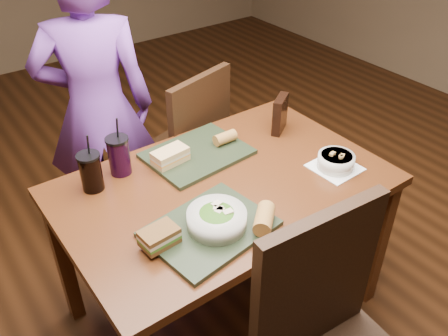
{
  "coord_description": "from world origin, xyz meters",
  "views": [
    {
      "loc": [
        -0.9,
        -1.23,
        1.88
      ],
      "look_at": [
        0.0,
        0.0,
        0.82
      ],
      "focal_mm": 38.0,
      "sensor_mm": 36.0,
      "label": 1
    }
  ],
  "objects": [
    {
      "name": "baguette_near",
      "position": [
        -0.05,
        -0.31,
        0.8
      ],
      "size": [
        0.14,
        0.13,
        0.06
      ],
      "primitive_type": "cylinder",
      "rotation": [
        0.0,
        1.57,
        0.73
      ],
      "color": "#AD7533",
      "rests_on": "tray_near"
    },
    {
      "name": "sandwich_near",
      "position": [
        -0.39,
        -0.17,
        0.8
      ],
      "size": [
        0.13,
        0.09,
        0.06
      ],
      "color": "#593819",
      "rests_on": "tray_near"
    },
    {
      "name": "chip_bag",
      "position": [
        0.45,
        0.18,
        0.84
      ],
      "size": [
        0.13,
        0.11,
        0.17
      ],
      "primitive_type": "cube",
      "rotation": [
        0.0,
        0.0,
        0.58
      ],
      "color": "black",
      "rests_on": "dining_table"
    },
    {
      "name": "ground",
      "position": [
        0.0,
        0.0,
        0.0
      ],
      "size": [
        6.0,
        6.0,
        0.0
      ],
      "primitive_type": "plane",
      "color": "#381C0B",
      "rests_on": "ground"
    },
    {
      "name": "dining_table",
      "position": [
        0.0,
        0.0,
        0.66
      ],
      "size": [
        1.3,
        0.85,
        0.75
      ],
      "color": "#4C240F",
      "rests_on": "ground"
    },
    {
      "name": "salad_bowl",
      "position": [
        -0.19,
        -0.21,
        0.8
      ],
      "size": [
        0.21,
        0.21,
        0.07
      ],
      "color": "silver",
      "rests_on": "tray_near"
    },
    {
      "name": "tray_near",
      "position": [
        -0.21,
        -0.2,
        0.76
      ],
      "size": [
        0.46,
        0.37,
        0.02
      ],
      "primitive_type": "cube",
      "rotation": [
        0.0,
        0.0,
        0.14
      ],
      "color": "black",
      "rests_on": "dining_table"
    },
    {
      "name": "chair_far",
      "position": [
        0.22,
        0.6,
        0.54
      ],
      "size": [
        0.52,
        0.53,
        0.97
      ],
      "color": "black",
      "rests_on": "ground"
    },
    {
      "name": "soup_bowl",
      "position": [
        0.43,
        -0.19,
        0.78
      ],
      "size": [
        0.19,
        0.19,
        0.07
      ],
      "color": "white",
      "rests_on": "dining_table"
    },
    {
      "name": "cup_cola",
      "position": [
        -0.44,
        0.27,
        0.83
      ],
      "size": [
        0.09,
        0.09,
        0.24
      ],
      "color": "black",
      "rests_on": "dining_table"
    },
    {
      "name": "diner",
      "position": [
        -0.18,
        0.81,
        0.78
      ],
      "size": [
        0.67,
        0.56,
        1.56
      ],
      "primitive_type": "imported",
      "rotation": [
        0.0,
        0.0,
        2.76
      ],
      "color": "#75399D",
      "rests_on": "ground"
    },
    {
      "name": "sandwich_far",
      "position": [
        -0.11,
        0.23,
        0.8
      ],
      "size": [
        0.16,
        0.1,
        0.06
      ],
      "color": "tan",
      "rests_on": "tray_far"
    },
    {
      "name": "tray_far",
      "position": [
        0.02,
        0.23,
        0.76
      ],
      "size": [
        0.44,
        0.35,
        0.02
      ],
      "primitive_type": "cube",
      "rotation": [
        0.0,
        0.0,
        0.08
      ],
      "color": "black",
      "rests_on": "dining_table"
    },
    {
      "name": "cup_berry",
      "position": [
        -0.3,
        0.31,
        0.83
      ],
      "size": [
        0.09,
        0.09,
        0.25
      ],
      "color": "black",
      "rests_on": "dining_table"
    },
    {
      "name": "baguette_far",
      "position": [
        0.16,
        0.22,
        0.79
      ],
      "size": [
        0.1,
        0.05,
        0.05
      ],
      "primitive_type": "cylinder",
      "rotation": [
        0.0,
        1.57,
        0.0
      ],
      "color": "#AD7533",
      "rests_on": "tray_far"
    }
  ]
}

